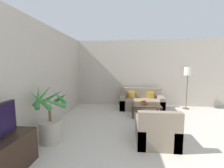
# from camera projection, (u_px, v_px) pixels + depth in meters

# --- Properties ---
(wall_back) EXTENTS (8.56, 0.06, 2.70)m
(wall_back) POSITION_uv_depth(u_px,v_px,m) (162.00, 73.00, 6.11)
(wall_back) COLOR #BCB2A3
(wall_back) RESTS_ON ground_plane
(wall_left) EXTENTS (0.06, 7.88, 2.70)m
(wall_left) POSITION_uv_depth(u_px,v_px,m) (32.00, 79.00, 3.35)
(wall_left) COLOR #BCB2A3
(wall_left) RESTS_ON ground_plane
(potted_palm) EXTENTS (0.77, 0.84, 1.24)m
(potted_palm) POSITION_uv_depth(u_px,v_px,m) (50.00, 122.00, 3.22)
(potted_palm) COLOR #ADA393
(potted_palm) RESTS_ON ground_plane
(sofa_loveseat) EXTENTS (1.62, 0.82, 0.77)m
(sofa_loveseat) POSITION_uv_depth(u_px,v_px,m) (141.00, 102.00, 5.77)
(sofa_loveseat) COLOR gray
(sofa_loveseat) RESTS_ON ground_plane
(floor_lamp) EXTENTS (0.28, 0.28, 1.61)m
(floor_lamp) POSITION_uv_depth(u_px,v_px,m) (188.00, 74.00, 5.64)
(floor_lamp) COLOR brown
(floor_lamp) RESTS_ON ground_plane
(coffee_table) EXTENTS (0.93, 0.60, 0.39)m
(coffee_table) POSITION_uv_depth(u_px,v_px,m) (146.00, 106.00, 4.85)
(coffee_table) COLOR #38281E
(coffee_table) RESTS_ON ground_plane
(fruit_bowl) EXTENTS (0.25, 0.25, 0.05)m
(fruit_bowl) POSITION_uv_depth(u_px,v_px,m) (143.00, 103.00, 4.93)
(fruit_bowl) COLOR #42382D
(fruit_bowl) RESTS_ON coffee_table
(apple_red) EXTENTS (0.08, 0.08, 0.08)m
(apple_red) POSITION_uv_depth(u_px,v_px,m) (145.00, 101.00, 4.91)
(apple_red) COLOR red
(apple_red) RESTS_ON fruit_bowl
(apple_green) EXTENTS (0.07, 0.07, 0.07)m
(apple_green) POSITION_uv_depth(u_px,v_px,m) (143.00, 101.00, 4.99)
(apple_green) COLOR olive
(apple_green) RESTS_ON fruit_bowl
(orange_fruit) EXTENTS (0.09, 0.09, 0.09)m
(orange_fruit) POSITION_uv_depth(u_px,v_px,m) (141.00, 101.00, 4.93)
(orange_fruit) COLOR orange
(orange_fruit) RESTS_ON fruit_bowl
(armchair) EXTENTS (0.82, 0.81, 0.78)m
(armchair) POSITION_uv_depth(u_px,v_px,m) (156.00, 132.00, 3.14)
(armchair) COLOR gray
(armchair) RESTS_ON ground_plane
(ottoman) EXTENTS (0.53, 0.45, 0.34)m
(ottoman) POSITION_uv_depth(u_px,v_px,m) (151.00, 122.00, 3.90)
(ottoman) COLOR gray
(ottoman) RESTS_ON ground_plane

